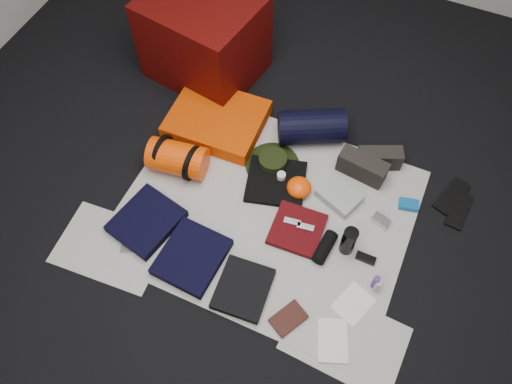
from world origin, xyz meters
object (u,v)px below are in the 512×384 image
at_px(paperback_book, 288,318).
at_px(stuff_sack, 178,158).
at_px(sleeping_pad, 217,120).
at_px(red_cabinet, 204,38).
at_px(navy_duffel, 312,127).
at_px(water_bottle, 349,241).
at_px(compact_camera, 381,221).

bearing_deg(paperback_book, stuff_sack, 176.44).
bearing_deg(sleeping_pad, paperback_book, -47.83).
relative_size(red_cabinet, sleeping_pad, 1.19).
height_order(sleeping_pad, navy_duffel, navy_duffel).
bearing_deg(paperback_book, water_bottle, 102.36).
height_order(stuff_sack, compact_camera, stuff_sack).
distance_m(red_cabinet, sleeping_pad, 0.54).
bearing_deg(water_bottle, paperback_book, -106.06).
bearing_deg(red_cabinet, water_bottle, -24.84).
height_order(red_cabinet, water_bottle, red_cabinet).
height_order(stuff_sack, paperback_book, stuff_sack).
bearing_deg(navy_duffel, sleeping_pad, 167.38).
relative_size(stuff_sack, navy_duffel, 0.84).
bearing_deg(navy_duffel, compact_camera, -61.85).
height_order(sleeping_pad, paperback_book, sleeping_pad).
distance_m(navy_duffel, paperback_book, 1.17).
xyz_separation_m(navy_duffel, paperback_book, (0.31, -1.13, -0.09)).
height_order(stuff_sack, water_bottle, water_bottle).
bearing_deg(sleeping_pad, red_cabinet, 124.13).
distance_m(stuff_sack, water_bottle, 1.10).
distance_m(red_cabinet, paperback_book, 1.83).
bearing_deg(stuff_sack, navy_duffel, 39.93).
bearing_deg(water_bottle, compact_camera, 62.00).
bearing_deg(stuff_sack, red_cabinet, 105.04).
bearing_deg(sleeping_pad, stuff_sack, -99.31).
xyz_separation_m(compact_camera, paperback_book, (-0.27, -0.73, -0.01)).
xyz_separation_m(red_cabinet, water_bottle, (1.30, -0.89, -0.18)).
bearing_deg(navy_duffel, red_cabinet, 135.97).
height_order(red_cabinet, navy_duffel, red_cabinet).
distance_m(stuff_sack, navy_duffel, 0.83).
xyz_separation_m(red_cabinet, navy_duffel, (0.85, -0.26, -0.17)).
relative_size(sleeping_pad, navy_duffel, 1.42).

